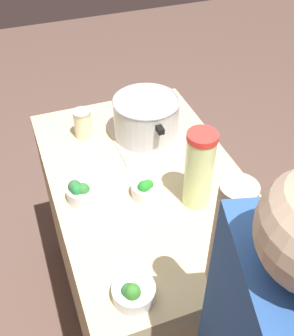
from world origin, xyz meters
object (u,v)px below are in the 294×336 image
Objects in this scene: mason_jar at (83,124)px; broccoli_bowl_back at (146,189)px; broccoli_bowl_center at (81,192)px; lemonade_pitcher at (199,169)px; cooking_pot at (146,117)px; broccoli_bowl_front at (133,292)px.

broccoli_bowl_back is (0.43, 0.13, -0.03)m from mason_jar.
broccoli_bowl_center is at bearing -104.99° from broccoli_bowl_back.
broccoli_bowl_back is at bearing -119.54° from lemonade_pitcher.
cooking_pot is 0.27m from mason_jar.
cooking_pot is at bearing -175.33° from lemonade_pitcher.
mason_jar is 0.38m from broccoli_bowl_center.
broccoli_bowl_back is at bearing 16.87° from mason_jar.
cooking_pot is 3.03× the size of broccoli_bowl_center.
broccoli_bowl_front is 1.10× the size of broccoli_bowl_center.
mason_jar reaches higher than broccoli_bowl_back.
broccoli_bowl_back is (-0.39, 0.18, -0.00)m from broccoli_bowl_front.
lemonade_pitcher is at bearing 68.70° from broccoli_bowl_center.
cooking_pot is 2.74× the size of mason_jar.
mason_jar is at bearing -110.06° from cooking_pot.
broccoli_bowl_back is (-0.09, -0.16, -0.12)m from lemonade_pitcher.
mason_jar is (-0.09, -0.25, -0.03)m from cooking_pot.
lemonade_pitcher is 0.43m from broccoli_bowl_center.
broccoli_bowl_front is 1.10× the size of broccoli_bowl_back.
cooking_pot reaches higher than broccoli_bowl_front.
cooking_pot is 1.16× the size of lemonade_pitcher.
broccoli_bowl_front is 0.43m from broccoli_bowl_back.
cooking_pot is at bearing 159.97° from broccoli_bowl_back.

